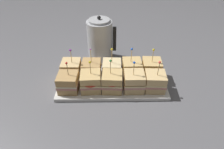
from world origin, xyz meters
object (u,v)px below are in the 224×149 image
at_px(sandwich_front_left, 91,82).
at_px(sandwich_back_far_left, 71,69).
at_px(sandwich_back_center, 112,69).
at_px(serving_platter, 112,83).
at_px(sandwich_front_far_left, 68,82).
at_px(sandwich_back_far_right, 151,68).
at_px(sandwich_front_center, 112,82).
at_px(kettle_steel, 100,40).
at_px(sandwich_back_left, 92,69).
at_px(sandwich_back_right, 132,69).
at_px(sandwich_front_far_right, 155,81).
at_px(sandwich_front_right, 134,81).

height_order(sandwich_front_left, sandwich_back_far_left, sandwich_back_far_left).
xyz_separation_m(sandwich_front_left, sandwich_back_center, (0.10, 0.10, -0.00)).
distance_m(serving_platter, sandwich_front_far_left, 0.22).
xyz_separation_m(sandwich_back_center, sandwich_back_far_right, (0.20, 0.00, 0.00)).
height_order(sandwich_front_center, kettle_steel, kettle_steel).
distance_m(sandwich_front_left, sandwich_back_left, 0.10).
distance_m(sandwich_front_center, sandwich_back_center, 0.10).
bearing_deg(sandwich_back_right, sandwich_front_far_right, -45.65).
relative_size(sandwich_front_left, sandwich_front_center, 0.95).
distance_m(sandwich_front_far_right, sandwich_back_center, 0.23).
distance_m(sandwich_front_far_left, sandwich_front_far_right, 0.41).
relative_size(sandwich_front_right, sandwich_back_far_right, 0.98).
bearing_deg(serving_platter, sandwich_front_right, -27.14).
height_order(sandwich_front_right, sandwich_back_far_left, sandwich_back_far_left).
bearing_deg(kettle_steel, sandwich_front_center, -78.27).
relative_size(sandwich_back_left, sandwich_back_center, 0.97).
height_order(sandwich_front_left, sandwich_back_right, sandwich_back_right).
relative_size(sandwich_front_right, sandwich_back_right, 0.95).
distance_m(sandwich_front_far_left, sandwich_front_center, 0.21).
xyz_separation_m(sandwich_front_far_left, sandwich_front_center, (0.21, -0.00, 0.00)).
bearing_deg(sandwich_back_far_right, sandwich_front_left, -161.36).
xyz_separation_m(sandwich_front_far_right, sandwich_back_far_right, (0.00, 0.10, 0.00)).
relative_size(serving_platter, sandwich_back_center, 3.17).
height_order(serving_platter, kettle_steel, kettle_steel).
distance_m(sandwich_back_left, sandwich_back_far_right, 0.31).
bearing_deg(sandwich_back_right, sandwich_back_center, -178.92).
bearing_deg(sandwich_back_far_right, sandwich_back_left, -180.00).
relative_size(serving_platter, sandwich_front_right, 3.31).
bearing_deg(sandwich_back_left, kettle_steel, 78.90).
xyz_separation_m(serving_platter, sandwich_back_far_left, (-0.21, 0.05, 0.05)).
relative_size(serving_platter, sandwich_front_far_right, 3.29).
xyz_separation_m(sandwich_front_far_left, sandwich_back_right, (0.31, 0.10, 0.00)).
xyz_separation_m(serving_platter, sandwich_front_right, (0.10, -0.05, 0.05)).
height_order(serving_platter, sandwich_back_far_left, sandwich_back_far_left).
xyz_separation_m(sandwich_front_left, sandwich_back_far_left, (-0.11, 0.10, -0.00)).
distance_m(sandwich_back_far_left, kettle_steel, 0.26).
distance_m(sandwich_front_center, sandwich_back_left, 0.15).
height_order(serving_platter, sandwich_front_far_right, sandwich_front_far_right).
distance_m(sandwich_back_left, kettle_steel, 0.22).
bearing_deg(sandwich_front_far_left, sandwich_front_center, -0.19).
height_order(sandwich_front_left, kettle_steel, kettle_steel).
xyz_separation_m(sandwich_front_center, sandwich_back_far_left, (-0.21, 0.10, -0.00)).
distance_m(sandwich_front_right, kettle_steel, 0.36).
distance_m(sandwich_front_far_right, kettle_steel, 0.41).
bearing_deg(sandwich_front_center, sandwich_back_left, 134.56).
relative_size(sandwich_front_far_right, sandwich_back_left, 0.99).
relative_size(sandwich_back_center, sandwich_back_far_right, 1.02).
relative_size(sandwich_front_far_left, sandwich_back_far_left, 0.94).
bearing_deg(sandwich_back_far_left, sandwich_front_left, -43.65).
distance_m(serving_platter, kettle_steel, 0.29).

